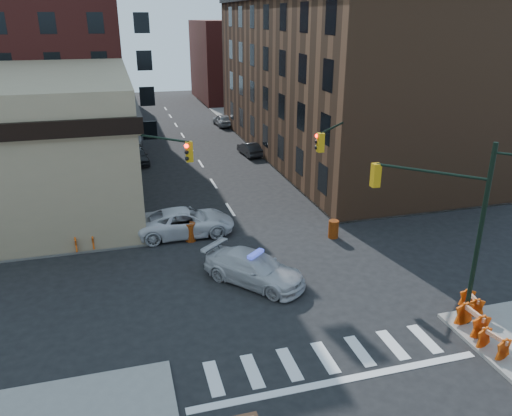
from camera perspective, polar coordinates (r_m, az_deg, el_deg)
ground at (r=26.12m, az=2.00°, el=-7.87°), size 140.00×140.00×0.00m
sidewalk_ne at (r=63.48m, az=13.07°, el=9.16°), size 34.00×54.50×0.15m
commercial_row_ne at (r=48.89m, az=8.89°, el=14.25°), size 14.00×34.00×14.00m
filler_nw at (r=84.34m, az=-22.76°, el=16.42°), size 20.00×18.00×16.00m
filler_ne at (r=82.73m, az=-0.96°, el=16.51°), size 16.00×16.00×12.00m
signal_pole_se at (r=22.33m, az=21.58°, el=-1.54°), size 5.40×5.27×8.00m
signal_pole_nw at (r=28.34m, az=-12.61°, el=3.54°), size 3.58×3.67×8.00m
signal_pole_ne at (r=31.13m, az=9.42°, el=5.34°), size 3.67×3.58×8.00m
tree_ne_near at (r=50.74m, az=1.24°, el=10.72°), size 3.00×3.00×4.85m
tree_ne_far at (r=58.33m, az=-1.09°, el=12.08°), size 3.00×3.00×4.85m
police_car at (r=25.23m, az=-0.20°, el=-6.93°), size 5.20×5.55×1.57m
pickup at (r=30.90m, az=-8.07°, el=-1.59°), size 6.00×2.80×1.66m
parked_car_wnear at (r=46.94m, az=-13.36°, el=5.82°), size 2.08×4.33×1.43m
parked_car_wfar at (r=54.65m, az=-13.84°, el=7.98°), size 1.89×4.84×1.57m
parked_car_wdeep at (r=66.62m, az=-14.06°, el=10.17°), size 2.22×4.90×1.39m
parked_car_enear at (r=48.49m, az=-0.74°, el=6.78°), size 1.70×3.97×1.27m
parked_car_efar at (r=62.10m, az=-3.82°, el=10.02°), size 1.99×4.41×1.47m
pedestrian_a at (r=31.62m, az=-18.40°, el=-1.73°), size 0.65×0.50×1.61m
pedestrian_b at (r=32.64m, az=-24.89°, el=-1.78°), size 0.94×0.78×1.78m
pedestrian_c at (r=33.39m, az=-24.90°, el=-1.13°), size 1.18×1.11×1.96m
barrel_road at (r=30.66m, az=8.84°, el=-2.40°), size 0.74×0.74×1.10m
barrel_bank at (r=30.10m, az=-7.49°, el=-2.74°), size 0.72×0.72×1.14m
barricade_se_a at (r=24.83m, az=23.41°, el=-9.94°), size 0.76×1.20×0.84m
barricade_se_b at (r=23.38m, az=23.47°, el=-11.73°), size 0.72×1.37×1.01m
barricade_se_c at (r=22.40m, az=25.51°, el=-13.82°), size 0.83×1.27×0.88m
barricade_nw_a at (r=30.06m, az=-19.04°, el=-3.73°), size 1.29×0.76×0.92m
barricade_nw_b at (r=32.21m, az=-22.87°, el=-2.71°), size 1.10×0.62×0.80m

